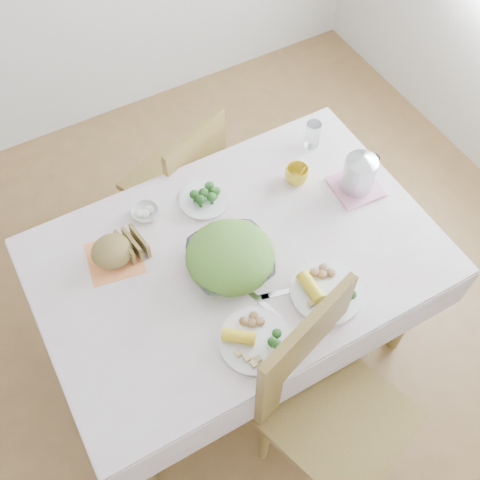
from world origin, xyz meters
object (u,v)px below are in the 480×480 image
chair_near (339,422)px  yellow_mug (297,175)px  chair_far (172,175)px  salad_bowl (230,260)px  electric_kettle (360,169)px  dining_table (238,302)px  dinner_plate_left (255,341)px  dinner_plate_right (326,292)px

chair_near → yellow_mug: 0.97m
chair_far → salad_bowl: chair_far is taller
yellow_mug → electric_kettle: size_ratio=0.54×
dining_table → dinner_plate_left: bearing=-109.9°
dining_table → chair_far: size_ratio=1.61×
dinner_plate_left → dining_table: bearing=70.1°
dining_table → chair_far: chair_far is taller
dinner_plate_right → electric_kettle: electric_kettle is taller
chair_far → electric_kettle: size_ratio=4.79×
dining_table → yellow_mug: (0.39, 0.20, 0.43)m
chair_near → dinner_plate_left: chair_near is taller
electric_kettle → dinner_plate_right: bearing=-138.2°
dining_table → dinner_plate_left: dinner_plate_left is taller
chair_far → electric_kettle: (0.54, -0.68, 0.42)m
chair_far → yellow_mug: 0.72m
dinner_plate_left → yellow_mug: size_ratio=2.56×
salad_bowl → yellow_mug: size_ratio=3.13×
salad_bowl → dinner_plate_left: bearing=-103.5°
chair_far → dinner_plate_right: bearing=76.7°
chair_near → yellow_mug: bearing=51.6°
dining_table → salad_bowl: (-0.05, -0.03, 0.42)m
dining_table → dinner_plate_left: size_ratio=5.56×
salad_bowl → yellow_mug: yellow_mug is taller
salad_bowl → electric_kettle: electric_kettle is taller
chair_far → dinner_plate_left: 1.12m
dining_table → chair_near: chair_near is taller
dinner_plate_right → yellow_mug: size_ratio=2.70×
salad_bowl → dinner_plate_left: size_ratio=1.22×
yellow_mug → electric_kettle: (0.19, -0.15, 0.08)m
yellow_mug → dinner_plate_right: bearing=-110.8°
dining_table → salad_bowl: 0.43m
yellow_mug → electric_kettle: electric_kettle is taller
chair_far → dining_table: bearing=65.0°
electric_kettle → chair_far: bearing=128.2°
chair_near → dinner_plate_right: chair_near is taller
chair_near → dining_table: bearing=77.7°
salad_bowl → dinner_plate_right: size_ratio=1.16×
chair_near → dinner_plate_left: bearing=102.7°
chair_near → chair_far: size_ratio=1.17×
chair_near → dinner_plate_left: size_ratio=4.06×
electric_kettle → chair_near: bearing=-127.1°
chair_near → chair_far: 1.38m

